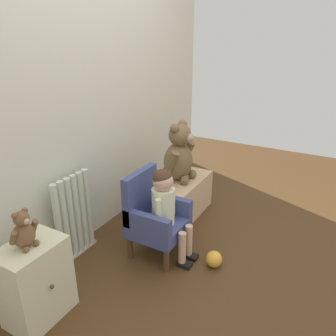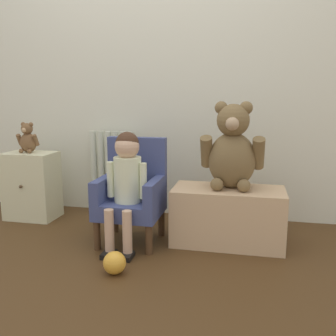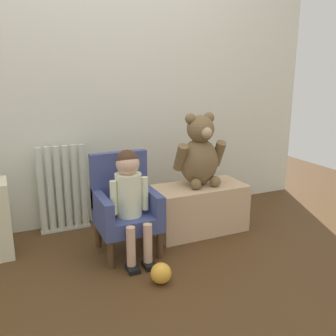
{
  "view_description": "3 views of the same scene",
  "coord_description": "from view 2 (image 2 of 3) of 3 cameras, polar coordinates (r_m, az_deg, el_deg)",
  "views": [
    {
      "loc": [
        -1.86,
        -0.63,
        1.61
      ],
      "look_at": [
        0.3,
        0.57,
        0.59
      ],
      "focal_mm": 35.0,
      "sensor_mm": 36.0,
      "label": 1
    },
    {
      "loc": [
        0.71,
        -1.7,
        0.92
      ],
      "look_at": [
        0.23,
        0.48,
        0.5
      ],
      "focal_mm": 40.0,
      "sensor_mm": 36.0,
      "label": 2
    },
    {
      "loc": [
        -0.71,
        -1.74,
        1.2
      ],
      "look_at": [
        0.3,
        0.51,
        0.55
      ],
      "focal_mm": 40.0,
      "sensor_mm": 36.0,
      "label": 3
    }
  ],
  "objects": [
    {
      "name": "ground_plane",
      "position": [
        2.07,
        -9.56,
        -15.91
      ],
      "size": [
        6.0,
        6.0,
        0.0
      ],
      "primitive_type": "plane",
      "color": "#4A3018"
    },
    {
      "name": "back_wall",
      "position": [
        2.95,
        -1.65,
        16.16
      ],
      "size": [
        3.8,
        0.05,
        2.4
      ],
      "primitive_type": "cube",
      "color": "silver",
      "rests_on": "ground_plane"
    },
    {
      "name": "radiator",
      "position": [
        2.98,
        -8.46,
        -0.83
      ],
      "size": [
        0.37,
        0.05,
        0.66
      ],
      "color": "silver",
      "rests_on": "ground_plane"
    },
    {
      "name": "small_dresser",
      "position": [
        3.05,
        -20.04,
        -2.53
      ],
      "size": [
        0.37,
        0.28,
        0.51
      ],
      "color": "beige",
      "rests_on": "ground_plane"
    },
    {
      "name": "child_armchair",
      "position": [
        2.42,
        -5.46,
        -3.73
      ],
      "size": [
        0.39,
        0.38,
        0.66
      ],
      "color": "#3E497F",
      "rests_on": "ground_plane"
    },
    {
      "name": "child_figure",
      "position": [
        2.29,
        -6.36,
        -0.84
      ],
      "size": [
        0.25,
        0.35,
        0.72
      ],
      "color": "#E2E9C2",
      "rests_on": "ground_plane"
    },
    {
      "name": "low_bench",
      "position": [
        2.42,
        9.1,
        -7.23
      ],
      "size": [
        0.7,
        0.35,
        0.36
      ],
      "primitive_type": "cube",
      "color": "tan",
      "rests_on": "ground_plane"
    },
    {
      "name": "large_teddy_bear",
      "position": [
        2.36,
        9.75,
        2.65
      ],
      "size": [
        0.39,
        0.28,
        0.54
      ],
      "color": "brown",
      "rests_on": "low_bench"
    },
    {
      "name": "small_teddy_bear",
      "position": [
        3.0,
        -20.59,
        4.12
      ],
      "size": [
        0.17,
        0.12,
        0.23
      ],
      "color": "brown",
      "rests_on": "small_dresser"
    },
    {
      "name": "toy_ball",
      "position": [
        2.06,
        -8.14,
        -14.1
      ],
      "size": [
        0.12,
        0.12,
        0.12
      ],
      "primitive_type": "sphere",
      "color": "gold",
      "rests_on": "ground_plane"
    }
  ]
}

